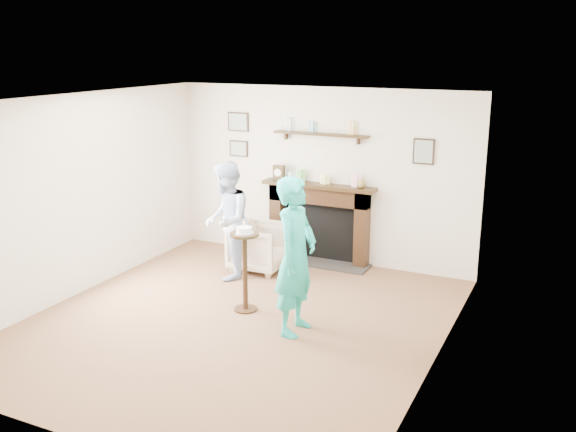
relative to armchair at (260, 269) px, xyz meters
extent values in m
plane|color=brown|center=(0.59, -1.70, 0.00)|extent=(5.00, 5.00, 0.00)
cube|color=beige|center=(0.59, 0.80, 1.25)|extent=(4.50, 0.04, 2.50)
cube|color=beige|center=(-1.66, -1.70, 1.25)|extent=(0.04, 5.00, 2.50)
cube|color=beige|center=(2.84, -1.70, 1.25)|extent=(0.04, 5.00, 2.50)
cube|color=white|center=(0.59, -1.70, 2.50)|extent=(4.50, 5.00, 0.04)
cube|color=black|center=(-0.07, 0.70, 0.55)|extent=(0.18, 0.20, 1.10)
cube|color=black|center=(1.25, 0.70, 0.55)|extent=(0.18, 0.20, 1.10)
cube|color=black|center=(0.59, 0.70, 0.98)|extent=(1.50, 0.20, 0.24)
cube|color=black|center=(0.59, 0.77, 0.43)|extent=(1.14, 0.06, 0.86)
cube|color=#2E2C29|center=(0.59, 0.58, 0.01)|extent=(1.60, 0.44, 0.03)
cube|color=black|center=(0.59, 0.67, 1.12)|extent=(1.68, 0.26, 0.05)
cube|color=black|center=(0.59, 0.73, 1.85)|extent=(1.40, 0.15, 0.03)
cube|color=black|center=(-0.76, 0.79, 1.95)|extent=(0.34, 0.03, 0.28)
cube|color=black|center=(-0.76, 0.79, 1.55)|extent=(0.30, 0.03, 0.24)
cube|color=black|center=(2.04, 0.79, 1.70)|extent=(0.28, 0.03, 0.34)
cube|color=black|center=(-0.03, 0.67, 1.26)|extent=(0.16, 0.09, 0.22)
cylinder|color=#EDE6CD|center=(-0.03, 0.63, 1.27)|extent=(0.11, 0.01, 0.11)
sphere|color=green|center=(1.23, 0.67, 1.21)|extent=(0.12, 0.12, 0.12)
imported|color=tan|center=(0.00, 0.00, 0.00)|extent=(0.76, 0.74, 0.66)
imported|color=#CADDFC|center=(-0.25, -0.46, 0.00)|extent=(0.86, 0.95, 1.59)
imported|color=teal|center=(1.30, -1.61, 0.00)|extent=(0.42, 0.63, 1.73)
cylinder|color=black|center=(0.52, -1.34, 0.01)|extent=(0.28, 0.28, 0.02)
cylinder|color=black|center=(0.52, -1.34, 0.47)|extent=(0.06, 0.06, 0.90)
cylinder|color=black|center=(0.52, -1.34, 0.94)|extent=(0.34, 0.34, 0.03)
cylinder|color=silver|center=(0.52, -1.34, 0.96)|extent=(0.23, 0.23, 0.01)
cylinder|color=white|center=(0.52, -1.34, 0.99)|extent=(0.18, 0.18, 0.07)
cylinder|color=#FCE99F|center=(0.52, -1.34, 1.05)|extent=(0.01, 0.01, 0.05)
sphere|color=orange|center=(0.52, -1.34, 1.08)|extent=(0.02, 0.02, 0.02)
camera|label=1|loc=(4.02, -7.53, 3.06)|focal=40.00mm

